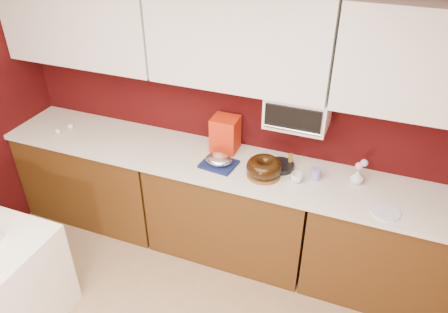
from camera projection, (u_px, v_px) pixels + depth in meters
wall_back at (245, 107)px, 3.48m from camera, size 4.00×0.02×2.50m
base_cabinet_left at (98, 176)px, 4.08m from camera, size 1.31×0.58×0.86m
base_cabinet_center at (231, 210)px, 3.68m from camera, size 1.31×0.58×0.86m
base_cabinet_right at (397, 251)px, 3.27m from camera, size 1.31×0.58×0.86m
countertop at (231, 166)px, 3.43m from camera, size 4.00×0.62×0.04m
upper_cabinet_left at (80, 19)px, 3.43m from camera, size 1.31×0.33×0.70m
upper_cabinet_center at (240, 39)px, 3.02m from camera, size 1.31×0.33×0.70m
toaster_oven at (298, 110)px, 3.16m from camera, size 0.45×0.30×0.25m
toaster_oven_door at (293, 119)px, 3.03m from camera, size 0.40×0.02×0.18m
toaster_oven_handle at (291, 130)px, 3.06m from camera, size 0.42×0.02×0.02m
cake_base at (264, 175)px, 3.28m from camera, size 0.27×0.27×0.02m
bundt_cake at (264, 167)px, 3.24m from camera, size 0.32×0.32×0.11m
navy_towel at (219, 164)px, 3.40m from camera, size 0.28×0.25×0.02m
foil_ham_nest at (219, 159)px, 3.37m from camera, size 0.24×0.21×0.08m
roasted_ham at (219, 157)px, 3.36m from camera, size 0.11×0.10×0.06m
pandoro_box at (225, 134)px, 3.53m from camera, size 0.21×0.19×0.29m
dark_pan at (280, 166)px, 3.36m from camera, size 0.26×0.26×0.04m
coffee_mug at (297, 177)px, 3.19m from camera, size 0.10×0.10×0.09m
blue_jar at (315, 174)px, 3.22m from camera, size 0.10×0.10×0.09m
flower_vase at (357, 176)px, 3.17m from camera, size 0.10×0.10×0.12m
flower_pink at (359, 166)px, 3.13m from camera, size 0.06×0.06×0.06m
flower_blue at (364, 163)px, 3.12m from camera, size 0.05×0.05×0.05m
china_plate at (385, 212)px, 2.92m from camera, size 0.25×0.25×0.01m
amber_bottle at (290, 160)px, 3.37m from camera, size 0.04×0.04×0.10m
egg_left at (58, 131)px, 3.81m from camera, size 0.06×0.05×0.04m
egg_right at (70, 126)px, 3.89m from camera, size 0.07×0.06×0.05m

